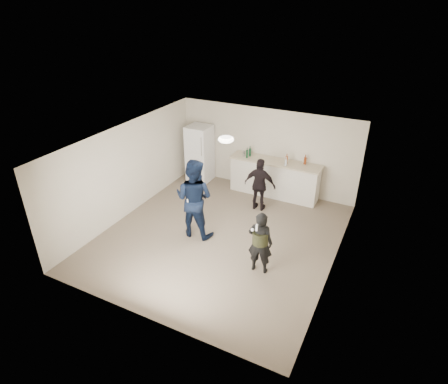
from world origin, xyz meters
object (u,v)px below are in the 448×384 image
at_px(spectator, 260,185).
at_px(counter, 274,179).
at_px(shaker, 244,154).
at_px(woman, 260,243).
at_px(man, 194,198).
at_px(fridge, 200,154).

bearing_deg(spectator, counter, -95.94).
xyz_separation_m(shaker, woman, (1.89, -3.39, -0.45)).
bearing_deg(man, spectator, -120.79).
relative_size(fridge, shaker, 10.59).
height_order(counter, spectator, spectator).
bearing_deg(woman, spectator, -74.38).
height_order(shaker, man, man).
height_order(shaker, woman, woman).
relative_size(man, spectator, 1.33).
distance_m(shaker, spectator, 1.36).
bearing_deg(spectator, shaker, -47.83).
distance_m(counter, shaker, 1.17).
bearing_deg(shaker, counter, 3.72).
distance_m(fridge, man, 3.12).
distance_m(fridge, shaker, 1.54).
distance_m(man, woman, 2.08).
bearing_deg(woman, shaker, -67.17).
xyz_separation_m(counter, man, (-1.04, -2.84, 0.48)).
height_order(counter, man, man).
bearing_deg(shaker, woman, -60.85).
distance_m(fridge, woman, 4.80).
distance_m(shaker, man, 2.78).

